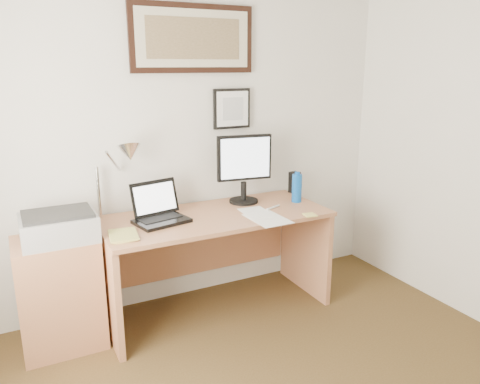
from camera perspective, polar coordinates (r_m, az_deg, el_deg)
wall_back at (r=3.48m, az=-7.89°, el=6.48°), size 3.50×0.02×2.50m
side_cabinet at (r=3.26m, az=-21.09°, el=-11.43°), size 0.50×0.40×0.73m
water_bottle at (r=3.61m, az=6.95°, el=0.47°), size 0.08×0.08×0.22m
bottle_cap at (r=3.58m, az=7.01°, el=2.31°), size 0.04×0.04×0.02m
speaker at (r=3.88m, az=6.65°, el=1.19°), size 0.09×0.08×0.17m
paper_sheet_a at (r=3.22m, az=3.38°, el=-3.26°), size 0.24×0.33×0.00m
paper_sheet_b at (r=3.34m, az=1.97°, el=-2.51°), size 0.20×0.28×0.00m
sticky_pad at (r=3.31m, az=8.51°, el=-2.78°), size 0.10×0.10×0.01m
marker_pen at (r=3.45m, az=4.05°, el=-1.89°), size 0.14×0.06×0.02m
book at (r=2.97m, az=-15.67°, el=-5.30°), size 0.20×0.25×0.02m
desk at (r=3.47m, az=-3.53°, el=-6.05°), size 1.60×0.70×0.75m
laptop at (r=3.21m, az=-9.83°, el=-2.48°), size 0.38×0.36×0.26m
lcd_monitor at (r=3.52m, az=0.52°, el=3.25°), size 0.42×0.22×0.52m
printer at (r=3.07m, az=-21.23°, el=-3.94°), size 0.44×0.34×0.18m
desk_lamp at (r=3.20m, az=-13.65°, el=4.29°), size 0.29×0.27×0.53m
picture_large at (r=3.47m, az=-5.71°, el=18.12°), size 0.92×0.04×0.47m
picture_small at (r=3.60m, az=-1.00°, el=10.12°), size 0.30×0.03×0.30m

